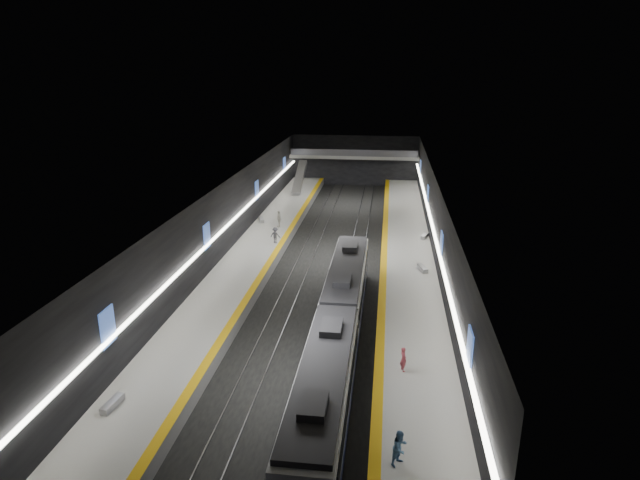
# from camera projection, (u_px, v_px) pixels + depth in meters

# --- Properties ---
(ground) EXTENTS (70.00, 70.00, 0.00)m
(ground) POSITION_uv_depth(u_px,v_px,m) (331.00, 258.00, 53.74)
(ground) COLOR black
(ground) RESTS_ON ground
(ceiling) EXTENTS (20.00, 70.00, 0.04)m
(ceiling) POSITION_uv_depth(u_px,v_px,m) (331.00, 180.00, 51.26)
(ceiling) COLOR beige
(ceiling) RESTS_ON wall_left
(wall_left) EXTENTS (0.04, 70.00, 8.00)m
(wall_left) POSITION_uv_depth(u_px,v_px,m) (232.00, 217.00, 53.72)
(wall_left) COLOR black
(wall_left) RESTS_ON ground
(wall_right) EXTENTS (0.04, 70.00, 8.00)m
(wall_right) POSITION_uv_depth(u_px,v_px,m) (435.00, 224.00, 51.28)
(wall_right) COLOR black
(wall_right) RESTS_ON ground
(wall_back) EXTENTS (20.00, 0.04, 8.00)m
(wall_back) POSITION_uv_depth(u_px,v_px,m) (355.00, 161.00, 85.49)
(wall_back) COLOR black
(wall_back) RESTS_ON ground
(platform_left) EXTENTS (5.00, 70.00, 1.00)m
(platform_left) POSITION_uv_depth(u_px,v_px,m) (258.00, 251.00, 54.50)
(platform_left) COLOR slate
(platform_left) RESTS_ON ground
(tile_surface_left) EXTENTS (5.00, 70.00, 0.02)m
(tile_surface_left) POSITION_uv_depth(u_px,v_px,m) (258.00, 246.00, 54.34)
(tile_surface_left) COLOR #A9A9A4
(tile_surface_left) RESTS_ON platform_left
(tactile_strip_left) EXTENTS (0.60, 70.00, 0.02)m
(tactile_strip_left) POSITION_uv_depth(u_px,v_px,m) (279.00, 247.00, 54.07)
(tactile_strip_left) COLOR #E6AA0C
(tactile_strip_left) RESTS_ON platform_left
(platform_right) EXTENTS (5.00, 70.00, 1.00)m
(platform_right) POSITION_uv_depth(u_px,v_px,m) (406.00, 257.00, 52.67)
(platform_right) COLOR slate
(platform_right) RESTS_ON ground
(tile_surface_right) EXTENTS (5.00, 70.00, 0.02)m
(tile_surface_right) POSITION_uv_depth(u_px,v_px,m) (407.00, 252.00, 52.51)
(tile_surface_right) COLOR #A9A9A4
(tile_surface_right) RESTS_ON platform_right
(tactile_strip_right) EXTENTS (0.60, 70.00, 0.02)m
(tactile_strip_right) POSITION_uv_depth(u_px,v_px,m) (384.00, 251.00, 52.78)
(tactile_strip_right) COLOR #E6AA0C
(tactile_strip_right) RESTS_ON platform_right
(rails) EXTENTS (6.52, 70.00, 0.12)m
(rails) POSITION_uv_depth(u_px,v_px,m) (331.00, 258.00, 53.72)
(rails) COLOR gray
(rails) RESTS_ON ground
(train) EXTENTS (2.69, 29.68, 3.60)m
(train) POSITION_uv_depth(u_px,v_px,m) (337.00, 329.00, 34.67)
(train) COLOR #0F143A
(train) RESTS_ON ground
(ad_posters) EXTENTS (19.94, 53.50, 2.20)m
(ad_posters) POSITION_uv_depth(u_px,v_px,m) (332.00, 213.00, 53.29)
(ad_posters) COLOR #3959AB
(ad_posters) RESTS_ON wall_left
(cove_light_left) EXTENTS (0.25, 68.60, 0.12)m
(cove_light_left) POSITION_uv_depth(u_px,v_px,m) (235.00, 219.00, 53.76)
(cove_light_left) COLOR white
(cove_light_left) RESTS_ON wall_left
(cove_light_right) EXTENTS (0.25, 68.60, 0.12)m
(cove_light_right) POSITION_uv_depth(u_px,v_px,m) (432.00, 226.00, 51.37)
(cove_light_right) COLOR white
(cove_light_right) RESTS_ON wall_right
(mezzanine_bridge) EXTENTS (20.00, 3.00, 1.50)m
(mezzanine_bridge) POSITION_uv_depth(u_px,v_px,m) (354.00, 156.00, 83.22)
(mezzanine_bridge) COLOR gray
(mezzanine_bridge) RESTS_ON wall_left
(escalator) EXTENTS (1.20, 7.50, 3.92)m
(escalator) POSITION_uv_depth(u_px,v_px,m) (300.00, 177.00, 78.26)
(escalator) COLOR #99999E
(escalator) RESTS_ON platform_left
(bench_left_near) EXTENTS (0.65, 1.68, 0.40)m
(bench_left_near) POSITION_uv_depth(u_px,v_px,m) (112.00, 404.00, 28.63)
(bench_left_near) COLOR #99999E
(bench_left_near) RESTS_ON platform_left
(bench_left_far) EXTENTS (1.03, 1.84, 0.43)m
(bench_left_far) POSITION_uv_depth(u_px,v_px,m) (261.00, 220.00, 62.83)
(bench_left_far) COLOR #99999E
(bench_left_far) RESTS_ON platform_left
(bench_right_near) EXTENTS (0.95, 1.75, 0.41)m
(bench_right_near) POSITION_uv_depth(u_px,v_px,m) (422.00, 268.00, 47.78)
(bench_right_near) COLOR #99999E
(bench_right_near) RESTS_ON platform_right
(bench_right_far) EXTENTS (0.97, 1.68, 0.40)m
(bench_right_far) POSITION_uv_depth(u_px,v_px,m) (425.00, 236.00, 56.84)
(bench_right_far) COLOR #99999E
(bench_right_far) RESTS_ON platform_right
(passenger_right_a) EXTENTS (0.56, 0.67, 1.55)m
(passenger_right_a) POSITION_uv_depth(u_px,v_px,m) (403.00, 359.00, 31.88)
(passenger_right_a) COLOR #AE404D
(passenger_right_a) RESTS_ON platform_right
(passenger_right_b) EXTENTS (1.05, 1.08, 1.75)m
(passenger_right_b) POSITION_uv_depth(u_px,v_px,m) (400.00, 448.00, 24.35)
(passenger_right_b) COLOR #4E7AA9
(passenger_right_b) RESTS_ON platform_right
(passenger_left_a) EXTENTS (0.86, 1.21, 1.91)m
(passenger_left_a) POSITION_uv_depth(u_px,v_px,m) (279.00, 219.00, 60.44)
(passenger_left_a) COLOR beige
(passenger_left_a) RESTS_ON platform_left
(passenger_left_b) EXTENTS (1.18, 0.83, 1.67)m
(passenger_left_b) POSITION_uv_depth(u_px,v_px,m) (275.00, 235.00, 55.01)
(passenger_left_b) COLOR #43444B
(passenger_left_b) RESTS_ON platform_left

